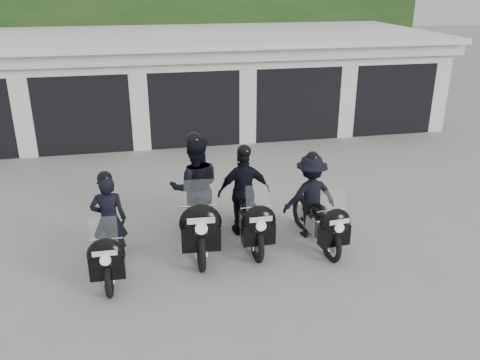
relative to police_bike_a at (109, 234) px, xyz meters
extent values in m
plane|color=gray|center=(2.24, 1.01, -0.69)|extent=(80.00, 80.00, 0.00)
cube|color=silver|center=(2.24, 9.51, 0.71)|extent=(16.00, 6.00, 2.80)
cube|color=silver|center=(2.24, 9.31, 2.19)|extent=(16.40, 6.80, 0.16)
cube|color=silver|center=(2.24, 6.26, 1.96)|extent=(16.40, 0.12, 0.40)
cube|color=black|center=(2.24, 6.49, -0.57)|extent=(16.00, 0.06, 0.24)
cube|color=silver|center=(-2.41, 6.66, 0.71)|extent=(0.50, 0.50, 2.80)
cube|color=black|center=(-0.86, 7.71, 0.41)|extent=(2.60, 2.60, 2.20)
cube|color=silver|center=(-0.86, 6.66, 1.81)|extent=(2.60, 0.50, 0.60)
cube|color=silver|center=(0.69, 6.66, 0.71)|extent=(0.50, 0.50, 2.80)
cube|color=black|center=(2.24, 7.71, 0.41)|extent=(2.60, 2.60, 2.20)
cube|color=silver|center=(2.24, 6.66, 1.81)|extent=(2.60, 0.50, 0.60)
cube|color=silver|center=(3.79, 6.66, 0.71)|extent=(0.50, 0.50, 2.80)
cube|color=black|center=(5.34, 7.71, 0.41)|extent=(2.60, 2.60, 2.20)
cube|color=silver|center=(5.34, 6.66, 1.81)|extent=(2.60, 0.50, 0.60)
cube|color=silver|center=(6.89, 6.66, 0.71)|extent=(0.50, 0.50, 2.80)
cube|color=black|center=(8.44, 7.71, 0.41)|extent=(2.60, 2.60, 2.20)
cube|color=silver|center=(8.44, 6.66, 1.81)|extent=(2.60, 0.50, 0.60)
cube|color=silver|center=(9.99, 6.66, 0.71)|extent=(0.50, 0.50, 2.80)
cube|color=#173714|center=(2.24, 13.51, 1.46)|extent=(20.00, 2.00, 4.30)
cylinder|color=black|center=(-4.26, 15.01, 0.96)|extent=(0.24, 0.24, 3.30)
cylinder|color=black|center=(5.24, 15.01, 0.96)|extent=(0.24, 0.24, 3.30)
cylinder|color=black|center=(9.74, 15.01, 0.96)|extent=(0.24, 0.24, 3.30)
torus|color=black|center=(-0.01, -0.67, -0.41)|extent=(0.12, 0.68, 0.68)
torus|color=black|center=(0.01, 0.67, -0.41)|extent=(0.12, 0.68, 0.68)
cube|color=#B2B2B7|center=(0.00, 0.02, -0.34)|extent=(0.25, 0.51, 0.30)
cube|color=black|center=(0.00, 0.00, -0.49)|extent=(0.10, 1.21, 0.06)
ellipsoid|color=black|center=(0.00, -0.14, -0.03)|extent=(0.31, 0.54, 0.27)
cube|color=black|center=(0.01, 0.26, -0.01)|extent=(0.25, 0.51, 0.09)
ellipsoid|color=black|center=(-0.02, -0.74, 0.03)|extent=(0.59, 0.32, 0.56)
cube|color=black|center=(-0.02, -0.74, -0.19)|extent=(0.54, 0.22, 0.37)
cube|color=#B2BFC6|center=(-0.02, -0.71, 0.40)|extent=(0.41, 0.12, 0.47)
cylinder|color=silver|center=(-0.01, -0.56, 0.19)|extent=(0.52, 0.04, 0.03)
cube|color=silver|center=(-0.02, -0.90, 0.14)|extent=(0.37, 0.02, 0.08)
cube|color=silver|center=(-0.02, -0.87, -0.03)|extent=(0.17, 0.02, 0.09)
imported|color=black|center=(0.01, 0.28, 0.12)|extent=(0.60, 0.40, 1.63)
sphere|color=black|center=(0.01, 0.28, 0.88)|extent=(0.25, 0.25, 0.25)
torus|color=black|center=(1.50, -0.19, -0.35)|extent=(0.17, 0.83, 0.82)
torus|color=black|center=(1.60, 1.43, -0.35)|extent=(0.17, 0.83, 0.82)
cube|color=#B2B2B7|center=(1.55, 0.64, -0.27)|extent=(0.33, 0.64, 0.36)
cube|color=black|center=(1.55, 0.62, -0.45)|extent=(0.18, 1.47, 0.07)
ellipsoid|color=black|center=(1.54, 0.45, 0.12)|extent=(0.40, 0.67, 0.32)
cube|color=black|center=(1.57, 0.94, 0.14)|extent=(0.33, 0.64, 0.11)
ellipsoid|color=black|center=(1.50, -0.28, 0.19)|extent=(0.73, 0.41, 0.68)
cube|color=black|center=(1.50, -0.28, -0.07)|extent=(0.67, 0.29, 0.45)
cube|color=#B2BFC6|center=(1.50, -0.25, 0.64)|extent=(0.50, 0.16, 0.58)
cylinder|color=silver|center=(1.51, -0.05, 0.39)|extent=(0.63, 0.07, 0.03)
cube|color=silver|center=(1.49, -0.47, 0.32)|extent=(0.45, 0.04, 0.10)
cube|color=silver|center=(1.49, -0.44, 0.12)|extent=(0.20, 0.03, 0.11)
imported|color=black|center=(1.57, 0.96, 0.30)|extent=(1.01, 0.81, 1.98)
sphere|color=black|center=(1.57, 0.96, 1.22)|extent=(0.30, 0.30, 0.30)
torus|color=black|center=(2.50, -0.12, -0.39)|extent=(0.12, 0.72, 0.72)
torus|color=black|center=(2.48, 1.30, -0.39)|extent=(0.12, 0.72, 0.72)
cube|color=#B2B2B7|center=(2.49, 0.61, -0.32)|extent=(0.27, 0.54, 0.31)
cube|color=black|center=(2.49, 0.59, -0.48)|extent=(0.10, 1.28, 0.06)
ellipsoid|color=black|center=(2.49, 0.44, 0.01)|extent=(0.33, 0.57, 0.28)
cube|color=black|center=(2.48, 0.86, 0.03)|extent=(0.27, 0.54, 0.10)
ellipsoid|color=black|center=(2.51, -0.20, 0.07)|extent=(0.62, 0.34, 0.59)
cube|color=black|center=(2.51, -0.20, -0.15)|extent=(0.57, 0.23, 0.39)
cube|color=#B2BFC6|center=(2.50, -0.17, 0.46)|extent=(0.43, 0.12, 0.50)
cylinder|color=silver|center=(2.50, 0.00, 0.25)|extent=(0.55, 0.04, 0.03)
cube|color=silver|center=(2.51, -0.36, 0.19)|extent=(0.39, 0.02, 0.09)
cube|color=silver|center=(2.51, -0.33, 0.01)|extent=(0.18, 0.02, 0.10)
imported|color=black|center=(2.48, 0.88, 0.17)|extent=(1.02, 0.59, 1.72)
sphere|color=black|center=(2.48, 0.88, 0.97)|extent=(0.27, 0.27, 0.27)
torus|color=black|center=(3.78, -0.39, -0.41)|extent=(0.17, 0.68, 0.68)
torus|color=black|center=(3.66, 0.94, -0.41)|extent=(0.17, 0.68, 0.68)
cube|color=#B2B2B7|center=(3.72, 0.29, -0.34)|extent=(0.29, 0.53, 0.30)
cube|color=black|center=(3.72, 0.27, -0.49)|extent=(0.19, 1.20, 0.06)
ellipsoid|color=black|center=(3.73, 0.14, -0.03)|extent=(0.35, 0.56, 0.27)
cube|color=black|center=(3.70, 0.53, -0.01)|extent=(0.29, 0.53, 0.09)
ellipsoid|color=black|center=(3.79, -0.46, 0.03)|extent=(0.61, 0.36, 0.56)
cube|color=black|center=(3.79, -0.46, -0.19)|extent=(0.55, 0.25, 0.37)
cube|color=#B2BFC6|center=(3.79, -0.43, 0.40)|extent=(0.42, 0.15, 0.47)
cylinder|color=silver|center=(3.77, -0.28, 0.19)|extent=(0.52, 0.07, 0.03)
cube|color=silver|center=(3.81, -0.62, 0.14)|extent=(0.37, 0.05, 0.08)
cube|color=silver|center=(3.80, -0.59, -0.03)|extent=(0.17, 0.03, 0.09)
imported|color=black|center=(3.69, 0.55, 0.12)|extent=(1.10, 0.64, 1.62)
sphere|color=black|center=(3.69, 0.55, 0.88)|extent=(0.25, 0.25, 0.25)
camera|label=1|loc=(0.61, -7.76, 3.96)|focal=38.00mm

